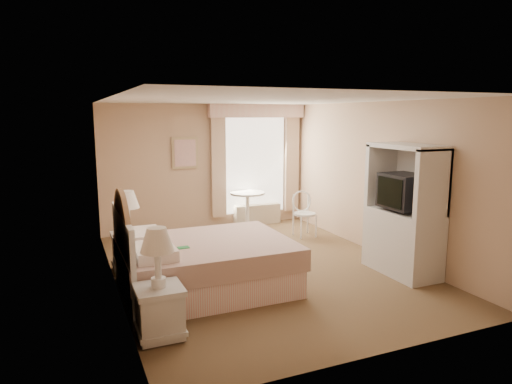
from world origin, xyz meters
name	(u,v)px	position (x,y,z in m)	size (l,w,h in m)	color
room	(262,187)	(0.00, 0.00, 1.25)	(4.21, 5.51, 2.51)	brown
window	(257,161)	(1.05, 2.65, 1.34)	(2.05, 0.22, 2.51)	white
framed_art	(185,153)	(-0.45, 2.71, 1.55)	(0.52, 0.04, 0.62)	tan
bed	(198,264)	(-1.12, -0.48, 0.37)	(2.18, 1.72, 1.52)	#E49C94
nightstand_near	(159,298)	(-1.84, -1.58, 0.44)	(0.48, 0.48, 1.16)	silver
nightstand_far	(129,241)	(-1.84, 0.67, 0.45)	(0.49, 0.49, 1.18)	silver
round_table	(247,204)	(0.74, 2.40, 0.49)	(0.70, 0.70, 0.74)	white
cafe_chair	(303,210)	(1.50, 1.43, 0.50)	(0.42, 0.42, 0.86)	white
armoire	(404,221)	(1.81, -0.97, 0.78)	(0.57, 1.13, 1.88)	silver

